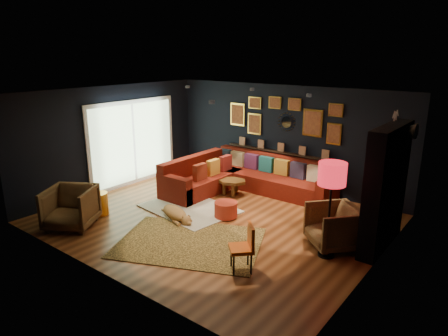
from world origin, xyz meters
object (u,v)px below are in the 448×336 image
Objects in this scene: sectional at (241,178)px; armchair_right at (334,225)px; armchair_left at (70,206)px; gold_stool at (99,204)px; orange_chair at (245,244)px; coffee_table at (232,183)px; floor_lamp at (332,178)px; dog at (175,210)px; pouf at (226,209)px.

sectional is 4.01× the size of armchair_right.
armchair_left reaches higher than gold_stool.
orange_chair reaches higher than gold_stool.
armchair_right reaches higher than gold_stool.
coffee_table is 0.52× the size of floor_lamp.
armchair_left is 0.82× the size of dog.
floor_lamp is (0.83, 1.25, 0.94)m from orange_chair.
dog is (-2.34, 0.78, -0.27)m from orange_chair.
floor_lamp is (0.05, -0.39, 0.98)m from armchair_right.
sectional is 3.08× the size of dog.
armchair_right is 0.77× the size of dog.
orange_chair is (3.79, 0.03, 0.21)m from gold_stool.
dog is (-0.07, -1.91, -0.12)m from coffee_table.
floor_lamp is at bearing -6.04° from pouf.
coffee_table reaches higher than pouf.
armchair_right is 0.51× the size of floor_lamp.
pouf is 3.12m from armchair_left.
dog is at bearing 17.18° from armchair_left.
dog is at bearing -91.31° from sectional.
orange_chair is at bearing -74.69° from armchair_right.
armchair_right is 4.87m from gold_stool.
pouf is 2.73m from gold_stool.
armchair_right is at bearing 33.36° from dog.
orange_chair is (1.53, -1.50, 0.27)m from pouf.
orange_chair is (2.28, -3.10, 0.13)m from sectional.
coffee_table reaches higher than dog.
gold_stool is (-2.26, -1.53, 0.06)m from pouf.
armchair_left is at bearing -156.08° from floor_lamp.
coffee_table is at bearing 60.79° from gold_stool.
armchair_right is (3.05, -1.05, 0.11)m from coffee_table.
armchair_right reaches higher than orange_chair.
armchair_right is (2.31, 0.14, 0.24)m from pouf.
gold_stool is 4.93m from floor_lamp.
floor_lamp reaches higher than dog.
gold_stool is at bearing -115.67° from sectional.
floor_lamp is 1.50× the size of dog.
coffee_table is 1.91m from dog.
gold_stool is (-1.51, -3.14, -0.08)m from sectional.
gold_stool reaches higher than dog.
sectional is 3.86m from orange_chair.
sectional is 1.78m from pouf.
pouf is 0.57× the size of armchair_right.
pouf is 0.44× the size of dog.
pouf is 2.16m from orange_chair.
sectional is 2.05× the size of floor_lamp.
dog is (-0.80, -0.71, 0.00)m from pouf.
gold_stool reaches higher than pouf.
sectional is at bearing 38.42° from armchair_left.
armchair_right is (3.06, -1.47, 0.10)m from sectional.
coffee_table is (0.01, -0.41, -0.01)m from sectional.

